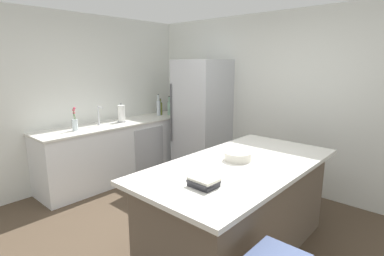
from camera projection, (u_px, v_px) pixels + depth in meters
The scene contains 16 objects.
ground_plane at pixel (178, 248), 3.05m from camera, with size 7.20×7.20×0.00m, color #4C3D2D.
wall_rear at pixel (283, 102), 4.41m from camera, with size 6.00×0.10×2.60m, color silver.
wall_left at pixel (60, 102), 4.38m from camera, with size 0.10×6.00×2.60m, color silver.
counter_run_left at pixel (121, 150), 4.88m from camera, with size 0.67×2.67×0.93m.
kitchen_island at pixel (239, 206), 2.95m from camera, with size 1.10×2.18×0.92m.
refrigerator at pixel (202, 118), 4.98m from camera, with size 0.76×0.77×1.92m.
sink_faucet at pixel (99, 115), 4.53m from camera, with size 0.15×0.05×0.30m.
flower_vase at pixel (75, 123), 4.18m from camera, with size 0.08×0.08×0.34m.
paper_towel_roll at pixel (121, 114), 4.79m from camera, with size 0.14×0.14×0.31m.
hot_sauce_bottle at pixel (175, 108), 5.61m from camera, with size 0.05×0.05×0.26m.
wine_bottle at pixel (174, 107), 5.51m from camera, with size 0.07×0.07×0.37m.
gin_bottle at pixel (169, 108), 5.45m from camera, with size 0.07×0.07×0.35m.
olive_oil_bottle at pixel (161, 108), 5.46m from camera, with size 0.06×0.06×0.30m.
soda_bottle at pixel (159, 107), 5.37m from camera, with size 0.07×0.07×0.39m.
cookbook_stack at pixel (204, 182), 2.30m from camera, with size 0.22×0.20×0.07m.
mixing_bowl at pixel (238, 156), 2.93m from camera, with size 0.27×0.27×0.08m.
Camera 1 is at (1.92, -1.92, 1.86)m, focal length 27.67 mm.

